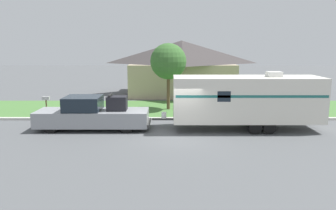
{
  "coord_description": "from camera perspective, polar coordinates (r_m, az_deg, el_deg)",
  "views": [
    {
      "loc": [
        -0.56,
        -16.86,
        4.77
      ],
      "look_at": [
        -0.62,
        1.4,
        1.4
      ],
      "focal_mm": 35.0,
      "sensor_mm": 36.0,
      "label": 1
    }
  ],
  "objects": [
    {
      "name": "ground_plane",
      "position": [
        17.53,
        2.02,
        -5.34
      ],
      "size": [
        120.0,
        120.0,
        0.0
      ],
      "primitive_type": "plane",
      "color": "#515456"
    },
    {
      "name": "curb_strip",
      "position": [
        21.14,
        1.7,
        -2.39
      ],
      "size": [
        80.0,
        0.3,
        0.14
      ],
      "color": "beige",
      "rests_on": "ground_plane"
    },
    {
      "name": "lawn_strip",
      "position": [
        24.72,
        1.48,
        -0.64
      ],
      "size": [
        80.0,
        7.0,
        0.03
      ],
      "color": "#477538",
      "rests_on": "ground_plane"
    },
    {
      "name": "house_across_street",
      "position": [
        32.17,
        2.55,
        6.73
      ],
      "size": [
        10.47,
        7.85,
        5.17
      ],
      "color": "tan",
      "rests_on": "ground_plane"
    },
    {
      "name": "pickup_truck",
      "position": [
        19.17,
        -12.87,
        -1.62
      ],
      "size": [
        6.42,
        2.02,
        2.02
      ],
      "color": "black",
      "rests_on": "ground_plane"
    },
    {
      "name": "travel_trailer",
      "position": [
        19.03,
        13.71,
        1.06
      ],
      "size": [
        9.48,
        2.48,
        3.29
      ],
      "color": "black",
      "rests_on": "ground_plane"
    },
    {
      "name": "mailbox",
      "position": [
        23.21,
        -20.29,
        0.62
      ],
      "size": [
        0.48,
        0.2,
        1.39
      ],
      "color": "brown",
      "rests_on": "ground_plane"
    },
    {
      "name": "tree_in_yard",
      "position": [
        24.06,
        0.24,
        7.57
      ],
      "size": [
        2.64,
        2.64,
        4.9
      ],
      "color": "brown",
      "rests_on": "ground_plane"
    }
  ]
}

